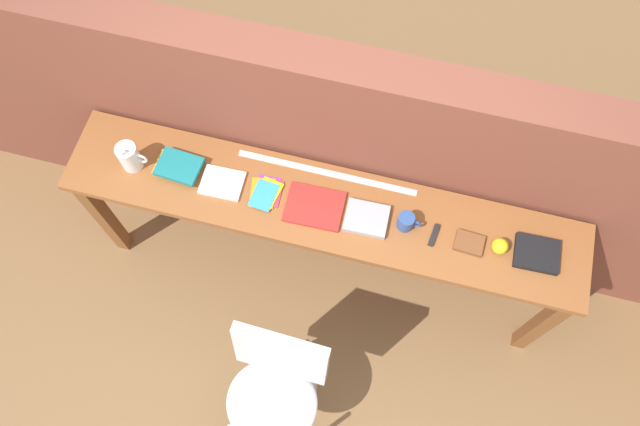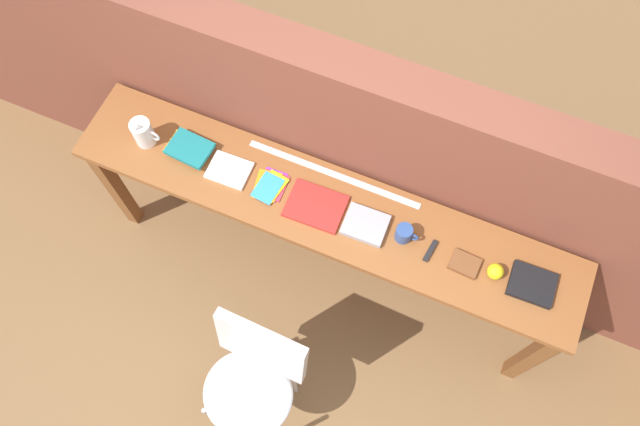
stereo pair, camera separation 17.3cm
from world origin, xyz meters
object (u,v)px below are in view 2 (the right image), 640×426
at_px(pitcher_white, 143,133).
at_px(pamphlet_pile_colourful, 270,186).
at_px(multitool_folded, 430,251).
at_px(chair_white_moulded, 253,378).
at_px(mug, 404,234).
at_px(book_repair_rightmost, 532,284).
at_px(book_open_centre, 316,206).
at_px(leather_journal_brown, 465,264).
at_px(sports_ball_small, 495,271).
at_px(magazine_cycling, 229,170).
at_px(book_stack_leftmost, 189,149).

relative_size(pitcher_white, pamphlet_pile_colourful, 0.97).
xyz_separation_m(pamphlet_pile_colourful, multitool_folded, (0.81, -0.01, 0.00)).
distance_m(chair_white_moulded, pamphlet_pile_colourful, 0.91).
relative_size(mug, book_repair_rightmost, 0.55).
xyz_separation_m(book_open_centre, multitool_folded, (0.57, -0.00, -0.00)).
relative_size(pitcher_white, leather_journal_brown, 1.41).
relative_size(multitool_folded, sports_ball_small, 1.49).
height_order(chair_white_moulded, pamphlet_pile_colourful, pamphlet_pile_colourful).
xyz_separation_m(magazine_cycling, mug, (0.89, 0.01, 0.04)).
relative_size(book_open_centre, multitool_folded, 2.44).
bearing_deg(magazine_cycling, book_stack_leftmost, 172.94).
relative_size(pitcher_white, book_stack_leftmost, 0.80).
xyz_separation_m(book_stack_leftmost, sports_ball_small, (1.54, -0.02, 0.01)).
relative_size(pamphlet_pile_colourful, book_open_centre, 0.70).
bearing_deg(book_stack_leftmost, leather_journal_brown, -1.36).
relative_size(book_stack_leftmost, sports_ball_small, 3.11).
distance_m(book_stack_leftmost, book_open_centre, 0.68).
bearing_deg(sports_ball_small, multitool_folded, -178.22).
relative_size(chair_white_moulded, pitcher_white, 4.85).
relative_size(book_stack_leftmost, multitool_folded, 2.09).
relative_size(book_stack_leftmost, book_repair_rightmost, 1.15).
bearing_deg(mug, chair_white_moulded, -117.44).
distance_m(chair_white_moulded, leather_journal_brown, 1.12).
distance_m(book_open_centre, multitool_folded, 0.57).
relative_size(chair_white_moulded, pamphlet_pile_colourful, 4.73).
xyz_separation_m(multitool_folded, book_repair_rightmost, (0.47, 0.02, 0.01)).
bearing_deg(leather_journal_brown, sports_ball_small, 7.18).
distance_m(chair_white_moulded, magazine_cycling, 0.99).
bearing_deg(chair_white_moulded, multitool_folded, 54.85).
relative_size(pamphlet_pile_colourful, mug, 1.71).
height_order(magazine_cycling, mug, mug).
bearing_deg(book_stack_leftmost, pamphlet_pile_colourful, -2.59).
height_order(mug, leather_journal_brown, mug).
height_order(pitcher_white, book_repair_rightmost, pitcher_white).
xyz_separation_m(book_stack_leftmost, pamphlet_pile_colourful, (0.44, -0.02, -0.02)).
relative_size(book_stack_leftmost, leather_journal_brown, 1.77).
height_order(book_open_centre, mug, mug).
relative_size(book_open_centre, sports_ball_small, 3.63).
distance_m(magazine_cycling, leather_journal_brown, 1.18).
height_order(multitool_folded, book_repair_rightmost, book_repair_rightmost).
xyz_separation_m(multitool_folded, sports_ball_small, (0.30, 0.01, 0.03)).
xyz_separation_m(book_stack_leftmost, magazine_cycling, (0.23, -0.02, -0.02)).
distance_m(multitool_folded, leather_journal_brown, 0.16).
bearing_deg(chair_white_moulded, book_stack_leftmost, 130.24).
bearing_deg(pamphlet_pile_colourful, chair_white_moulded, -72.42).
distance_m(chair_white_moulded, pitcher_white, 1.28).
distance_m(pitcher_white, magazine_cycling, 0.45).
height_order(pitcher_white, book_stack_leftmost, pitcher_white).
distance_m(chair_white_moulded, mug, 0.99).
distance_m(book_open_centre, book_repair_rightmost, 1.03).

